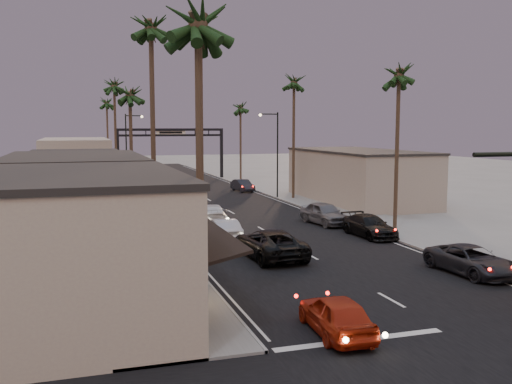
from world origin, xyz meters
TOP-DOWN VIEW (x-y plane):
  - ground at (0.00, 40.00)m, footprint 200.00×200.00m
  - road at (0.00, 45.00)m, footprint 14.00×120.00m
  - sidewalk_left at (-9.50, 52.00)m, footprint 5.00×92.00m
  - sidewalk_right at (9.50, 52.00)m, footprint 5.00×92.00m
  - storefront_near at (-13.00, 12.00)m, footprint 8.00×12.00m
  - storefront_mid at (-13.00, 26.00)m, footprint 8.00×14.00m
  - storefront_far at (-13.00, 42.00)m, footprint 8.00×16.00m
  - storefront_dist at (-13.00, 65.00)m, footprint 8.00×20.00m
  - building_right at (14.00, 40.00)m, footprint 8.00×18.00m
  - arch at (0.00, 70.00)m, footprint 15.20×0.40m
  - streetlight_right at (6.92, 45.00)m, footprint 2.13×0.30m
  - streetlight_left at (-6.92, 58.00)m, footprint 2.13×0.30m
  - palm_la at (-8.60, 9.00)m, footprint 3.20×3.20m
  - palm_lb at (-8.60, 22.00)m, footprint 3.20×3.20m
  - palm_lc at (-8.60, 36.00)m, footprint 3.20×3.20m
  - palm_ld at (-8.60, 55.00)m, footprint 3.20×3.20m
  - palm_ra at (8.60, 24.00)m, footprint 3.20×3.20m
  - palm_rb at (8.60, 44.00)m, footprint 3.20×3.20m
  - palm_rc at (8.60, 64.00)m, footprint 3.20×3.20m
  - palm_far at (-8.30, 78.00)m, footprint 3.20×3.20m
  - oncoming_red at (-4.06, 7.00)m, footprint 2.02×4.45m
  - oncoming_pickup at (-2.44, 19.22)m, footprint 3.13×6.19m
  - oncoming_silver at (-3.75, 24.87)m, footprint 1.60×4.44m
  - oncoming_white at (-3.04, 31.58)m, footprint 2.74×5.45m
  - oncoming_dgrey at (-3.11, 43.59)m, footprint 2.25×4.69m
  - oncoming_grey_far at (-3.72, 49.09)m, footprint 1.70×4.30m
  - curbside_near at (6.20, 12.69)m, footprint 2.78×5.36m
  - curbside_black at (6.14, 23.19)m, footprint 2.32×5.16m
  - curbside_grey at (5.26, 28.69)m, footprint 2.63×5.22m
  - curbside_far at (5.47, 52.21)m, footprint 1.95×4.39m

SIDE VIEW (x-z plane):
  - ground at x=0.00m, z-range 0.00..0.00m
  - road at x=0.00m, z-range -0.01..0.01m
  - sidewalk_left at x=-9.50m, z-range 0.00..0.12m
  - sidewalk_right at x=9.50m, z-range 0.00..0.12m
  - oncoming_grey_far at x=-3.72m, z-range 0.00..1.39m
  - curbside_far at x=5.47m, z-range 0.00..1.40m
  - curbside_near at x=6.20m, z-range 0.00..1.44m
  - oncoming_silver at x=-3.75m, z-range 0.00..1.46m
  - curbside_black at x=6.14m, z-range 0.00..1.47m
  - oncoming_red at x=-4.06m, z-range 0.00..1.48m
  - oncoming_white at x=-3.04m, z-range 0.00..1.52m
  - oncoming_dgrey at x=-3.11m, z-range 0.00..1.55m
  - oncoming_pickup at x=-2.44m, z-range 0.00..1.68m
  - curbside_grey at x=5.26m, z-range 0.00..1.70m
  - storefront_far at x=-13.00m, z-range 0.00..5.00m
  - building_right at x=14.00m, z-range 0.00..5.00m
  - storefront_near at x=-13.00m, z-range 0.00..5.50m
  - storefront_mid at x=-13.00m, z-range 0.00..5.50m
  - storefront_dist at x=-13.00m, z-range 0.00..6.00m
  - streetlight_right at x=6.92m, z-range 0.83..9.83m
  - streetlight_left at x=-6.92m, z-range 0.83..9.83m
  - arch at x=0.00m, z-range 1.90..9.17m
  - palm_lc at x=-8.60m, z-range 4.37..16.57m
  - palm_rc at x=8.60m, z-range 4.37..16.57m
  - palm_la at x=-8.60m, z-range 4.84..18.04m
  - palm_ra at x=8.60m, z-range 4.84..18.04m
  - palm_far at x=-8.30m, z-range 4.84..18.04m
  - palm_ld at x=-8.60m, z-range 5.32..19.52m
  - palm_rb at x=8.60m, z-range 5.32..19.52m
  - palm_lb at x=-8.60m, z-range 5.79..20.99m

